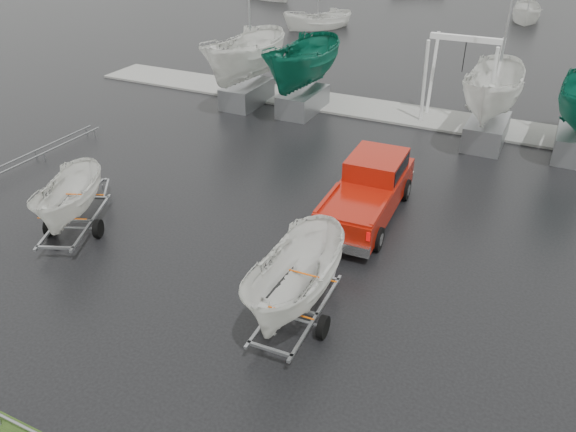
% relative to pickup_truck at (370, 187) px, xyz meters
% --- Properties ---
extents(ground_plane, '(120.00, 120.00, 0.00)m').
position_rel_pickup_truck_xyz_m(ground_plane, '(-4.79, -2.74, -0.99)').
color(ground_plane, black).
rests_on(ground_plane, ground).
extents(dock, '(30.00, 3.00, 0.12)m').
position_rel_pickup_truck_xyz_m(dock, '(-4.79, 10.26, -0.94)').
color(dock, gray).
rests_on(dock, ground).
extents(pickup_truck, '(2.28, 5.77, 1.90)m').
position_rel_pickup_truck_xyz_m(pickup_truck, '(0.00, 0.00, 0.00)').
color(pickup_truck, maroon).
rests_on(pickup_truck, ground).
extents(trailer_hitched, '(1.81, 3.64, 5.08)m').
position_rel_pickup_truck_xyz_m(trailer_hitched, '(0.24, -6.34, 1.77)').
color(trailer_hitched, gray).
rests_on(trailer_hitched, ground).
extents(trailer_parked, '(2.50, 3.77, 4.46)m').
position_rel_pickup_truck_xyz_m(trailer_parked, '(-8.15, -5.46, 1.44)').
color(trailer_parked, gray).
rests_on(trailer_parked, ground).
extents(boat_hoist, '(3.30, 2.18, 4.12)m').
position_rel_pickup_truck_xyz_m(boat_hoist, '(0.87, 10.26, 1.68)').
color(boat_hoist, silver).
rests_on(boat_hoist, ground).
extents(keelboat_0, '(2.58, 3.20, 10.75)m').
position_rel_pickup_truck_xyz_m(keelboat_0, '(-9.52, 8.26, 3.12)').
color(keelboat_0, gray).
rests_on(keelboat_0, ground).
extents(keelboat_1, '(2.50, 3.20, 7.74)m').
position_rel_pickup_truck_xyz_m(keelboat_1, '(-6.39, 8.46, 2.98)').
color(keelboat_1, gray).
rests_on(keelboat_1, ground).
extents(keelboat_2, '(2.36, 3.20, 10.53)m').
position_rel_pickup_truck_xyz_m(keelboat_2, '(2.62, 8.26, 2.75)').
color(keelboat_2, gray).
rests_on(keelboat_2, ground).
extents(mast_rack_0, '(0.56, 6.50, 0.06)m').
position_rel_pickup_truck_xyz_m(mast_rack_0, '(-13.79, -1.74, -0.64)').
color(mast_rack_0, gray).
rests_on(mast_rack_0, ground).
extents(moored_boat_2, '(2.52, 2.58, 11.13)m').
position_rel_pickup_truck_xyz_m(moored_boat_2, '(1.29, 38.25, -0.98)').
color(moored_boat_2, silver).
rests_on(moored_boat_2, ground).
extents(moored_boat_7, '(3.29, 3.29, 11.06)m').
position_rel_pickup_truck_xyz_m(moored_boat_7, '(-13.73, 27.33, -0.98)').
color(moored_boat_7, silver).
rests_on(moored_boat_7, ground).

